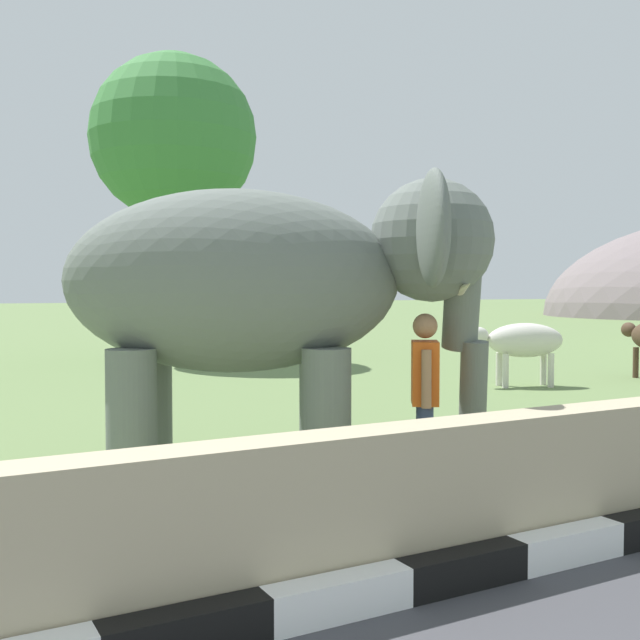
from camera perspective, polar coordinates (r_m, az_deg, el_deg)
barrier_parapet at (r=4.41m, az=-10.09°, el=-15.91°), size 28.00×0.36×1.00m
elephant at (r=7.08m, az=-3.65°, el=2.55°), size 4.00×3.31×2.92m
person_handler at (r=7.09m, az=7.88°, el=-5.41°), size 0.43×0.59×1.66m
cow_near at (r=15.13m, az=14.98°, el=-1.58°), size 1.90×1.12×1.23m
tree_distant at (r=20.73m, az=-10.94°, el=13.21°), size 4.34×4.34×8.01m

